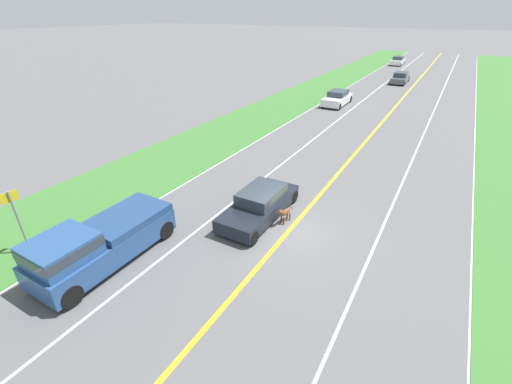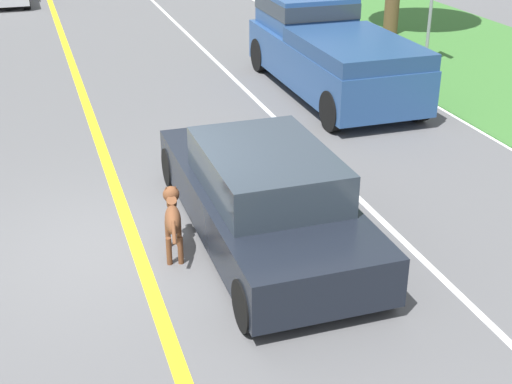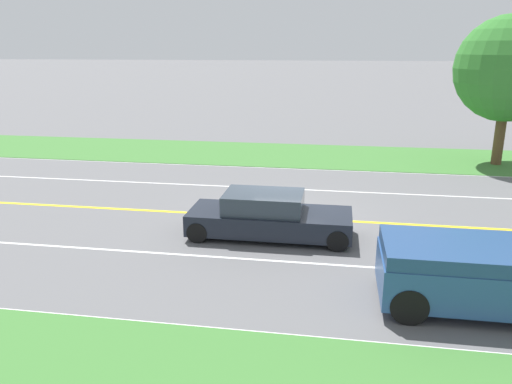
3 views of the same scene
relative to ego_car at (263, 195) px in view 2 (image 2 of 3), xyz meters
name	(u,v)px [view 2 (image 2 of 3)]	position (x,y,z in m)	size (l,w,h in m)	color
ground_plane	(135,242)	(-1.72, 0.36, -0.62)	(400.00, 400.00, 0.00)	#5B5B5E
centre_divider_line	(135,242)	(-1.72, 0.36, -0.62)	(0.18, 160.00, 0.01)	yellow
lane_dash_same_dir	(367,206)	(1.78, 0.36, -0.62)	(0.10, 160.00, 0.01)	white
ego_car	(263,195)	(0.00, 0.00, 0.00)	(1.87, 4.80, 1.34)	black
dog	(173,217)	(-1.25, -0.04, -0.10)	(0.36, 1.15, 0.83)	brown
pickup_truck	(327,47)	(3.49, 5.93, 0.34)	(2.06, 5.43, 1.90)	#284C84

